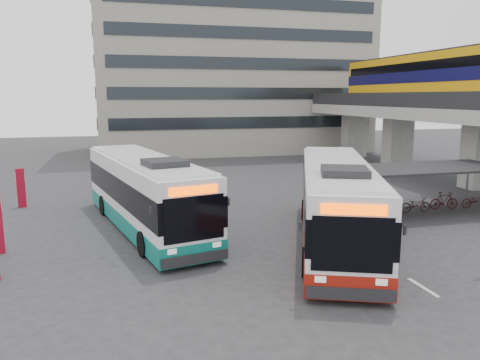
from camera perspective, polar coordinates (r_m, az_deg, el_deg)
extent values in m
plane|color=#28282B|center=(21.04, 6.04, -7.34)|extent=(120.00, 120.00, 0.00)
cube|color=gray|center=(44.16, 18.65, 4.44)|extent=(2.20, 1.60, 4.60)
cube|color=gray|center=(51.01, 13.73, 5.39)|extent=(2.20, 1.60, 4.60)
cube|color=gray|center=(39.13, 23.71, 7.49)|extent=(8.00, 32.00, 0.90)
cube|color=black|center=(36.91, 19.18, 9.22)|extent=(0.35, 32.00, 1.10)
cube|color=orange|center=(41.40, 21.49, 11.28)|extent=(2.90, 20.00, 3.90)
cube|color=#0B0A37|center=(41.41, 21.51, 11.55)|extent=(2.98, 20.02, 0.90)
cube|color=black|center=(41.45, 21.59, 12.65)|extent=(2.96, 19.20, 0.70)
cube|color=black|center=(41.51, 21.67, 13.96)|extent=(2.70, 19.60, 0.25)
cylinder|color=#595B60|center=(26.43, 9.93, -1.13)|extent=(0.12, 0.12, 2.40)
cylinder|color=#595B60|center=(31.62, 25.97, -0.16)|extent=(0.12, 0.12, 2.40)
cylinder|color=#595B60|center=(23.28, 13.60, -2.80)|extent=(0.12, 0.12, 2.40)
cube|color=black|center=(27.08, 20.90, 1.37)|extent=(10.00, 4.00, 0.12)
imported|color=black|center=(25.36, 13.21, -3.46)|extent=(1.71, 0.60, 0.90)
imported|color=black|center=(26.33, 17.08, -3.03)|extent=(1.66, 0.47, 1.00)
imported|color=black|center=(27.44, 20.63, -2.82)|extent=(1.71, 0.60, 0.90)
imported|color=black|center=(28.62, 23.92, -2.43)|extent=(1.66, 0.47, 1.00)
imported|color=#350C0F|center=(29.90, 26.92, -2.25)|extent=(1.71, 0.60, 0.90)
cube|color=gray|center=(56.64, -1.19, 16.46)|extent=(30.00, 15.00, 25.00)
cube|color=beige|center=(17.20, 21.39, -12.08)|extent=(0.15, 1.60, 0.01)
cube|color=beige|center=(19.52, 16.18, -9.09)|extent=(0.15, 1.60, 0.01)
cube|color=beige|center=(22.01, 12.18, -6.71)|extent=(0.15, 1.60, 0.01)
cube|color=white|center=(20.57, 11.66, -2.28)|extent=(7.34, 12.92, 2.94)
cube|color=maroon|center=(20.90, 11.53, -5.93)|extent=(7.40, 12.97, 0.80)
cube|color=black|center=(20.54, 11.67, -1.92)|extent=(7.41, 12.96, 1.23)
cube|color=#FF4A00|center=(14.10, 13.70, -3.52)|extent=(1.80, 0.79, 0.32)
cube|color=black|center=(17.11, 12.64, 1.00)|extent=(2.16, 2.20, 0.30)
cylinder|color=black|center=(16.95, 8.11, -9.87)|extent=(0.70, 1.11, 1.07)
cylinder|color=black|center=(24.49, 13.94, -3.77)|extent=(0.70, 1.11, 1.07)
cube|color=white|center=(22.89, -11.57, -1.12)|extent=(5.43, 12.85, 2.88)
cube|color=#0B685D|center=(23.18, -11.45, -4.36)|extent=(5.48, 12.90, 0.79)
cube|color=black|center=(22.86, -11.58, -0.79)|extent=(5.50, 12.88, 1.20)
cube|color=#FF4A00|center=(16.84, -5.68, -1.27)|extent=(1.84, 0.50, 0.31)
cube|color=black|center=(19.65, -9.16, 2.06)|extent=(1.94, 1.99, 0.29)
cylinder|color=black|center=(19.15, -11.64, -7.64)|extent=(0.54, 1.09, 1.05)
cylinder|color=black|center=(26.82, -11.00, -2.47)|extent=(0.54, 1.09, 1.05)
imported|color=black|center=(24.12, -9.22, -2.99)|extent=(0.43, 0.65, 1.74)
cube|color=maroon|center=(29.56, -25.14, -0.89)|extent=(0.47, 0.25, 2.26)
cube|color=white|center=(29.46, -25.23, 0.23)|extent=(0.49, 0.17, 0.45)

